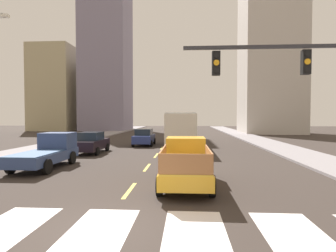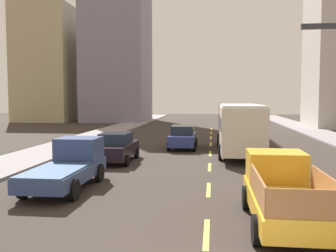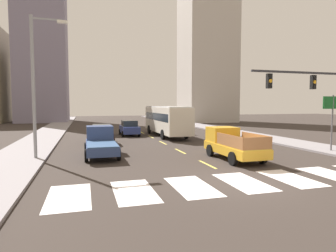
# 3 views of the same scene
# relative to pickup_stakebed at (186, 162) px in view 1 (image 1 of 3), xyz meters

# --- Properties ---
(ground_plane) EXTENTS (160.00, 160.00, 0.00)m
(ground_plane) POSITION_rel_pickup_stakebed_xyz_m (-2.26, -5.32, -0.94)
(ground_plane) COLOR #342C27
(sidewalk_right) EXTENTS (3.68, 110.00, 0.15)m
(sidewalk_right) POSITION_rel_pickup_stakebed_xyz_m (8.84, 12.68, -0.86)
(sidewalk_right) COLOR gray
(sidewalk_right) RESTS_ON ground
(sidewalk_left) EXTENTS (3.68, 110.00, 0.15)m
(sidewalk_left) POSITION_rel_pickup_stakebed_xyz_m (-13.35, 12.68, -0.86)
(sidewalk_left) COLOR gray
(sidewalk_left) RESTS_ON ground
(crosswalk_stripe_2) EXTENTS (1.61, 3.36, 0.01)m
(crosswalk_stripe_2) POSITION_rel_pickup_stakebed_xyz_m (-4.76, -5.32, -0.93)
(crosswalk_stripe_2) COLOR silver
(crosswalk_stripe_2) RESTS_ON ground
(crosswalk_stripe_3) EXTENTS (1.61, 3.36, 0.01)m
(crosswalk_stripe_3) POSITION_rel_pickup_stakebed_xyz_m (-2.26, -5.32, -0.93)
(crosswalk_stripe_3) COLOR silver
(crosswalk_stripe_3) RESTS_ON ground
(crosswalk_stripe_4) EXTENTS (1.61, 3.36, 0.01)m
(crosswalk_stripe_4) POSITION_rel_pickup_stakebed_xyz_m (0.24, -5.32, -0.93)
(crosswalk_stripe_4) COLOR silver
(crosswalk_stripe_4) RESTS_ON ground
(crosswalk_stripe_5) EXTENTS (1.61, 3.36, 0.01)m
(crosswalk_stripe_5) POSITION_rel_pickup_stakebed_xyz_m (2.74, -5.32, -0.93)
(crosswalk_stripe_5) COLOR silver
(crosswalk_stripe_5) RESTS_ON ground
(lane_dash_0) EXTENTS (0.16, 2.40, 0.01)m
(lane_dash_0) POSITION_rel_pickup_stakebed_xyz_m (-2.26, -1.32, -0.93)
(lane_dash_0) COLOR #D7C64D
(lane_dash_0) RESTS_ON ground
(lane_dash_1) EXTENTS (0.16, 2.40, 0.01)m
(lane_dash_1) POSITION_rel_pickup_stakebed_xyz_m (-2.26, 3.68, -0.93)
(lane_dash_1) COLOR #D7C64D
(lane_dash_1) RESTS_ON ground
(lane_dash_2) EXTENTS (0.16, 2.40, 0.01)m
(lane_dash_2) POSITION_rel_pickup_stakebed_xyz_m (-2.26, 8.68, -0.93)
(lane_dash_2) COLOR #D7C64D
(lane_dash_2) RESTS_ON ground
(lane_dash_3) EXTENTS (0.16, 2.40, 0.01)m
(lane_dash_3) POSITION_rel_pickup_stakebed_xyz_m (-2.26, 13.68, -0.93)
(lane_dash_3) COLOR #D7C64D
(lane_dash_3) RESTS_ON ground
(lane_dash_4) EXTENTS (0.16, 2.40, 0.01)m
(lane_dash_4) POSITION_rel_pickup_stakebed_xyz_m (-2.26, 18.68, -0.93)
(lane_dash_4) COLOR #D7C64D
(lane_dash_4) RESTS_ON ground
(lane_dash_5) EXTENTS (0.16, 2.40, 0.01)m
(lane_dash_5) POSITION_rel_pickup_stakebed_xyz_m (-2.26, 23.68, -0.93)
(lane_dash_5) COLOR #D7C64D
(lane_dash_5) RESTS_ON ground
(lane_dash_6) EXTENTS (0.16, 2.40, 0.01)m
(lane_dash_6) POSITION_rel_pickup_stakebed_xyz_m (-2.26, 28.68, -0.93)
(lane_dash_6) COLOR #D7C64D
(lane_dash_6) RESTS_ON ground
(lane_dash_7) EXTENTS (0.16, 2.40, 0.01)m
(lane_dash_7) POSITION_rel_pickup_stakebed_xyz_m (-2.26, 33.68, -0.93)
(lane_dash_7) COLOR #D7C64D
(lane_dash_7) RESTS_ON ground
(pickup_stakebed) EXTENTS (2.18, 5.20, 1.96)m
(pickup_stakebed) POSITION_rel_pickup_stakebed_xyz_m (0.00, 0.00, 0.00)
(pickup_stakebed) COLOR gold
(pickup_stakebed) RESTS_ON ground
(pickup_dark) EXTENTS (2.18, 5.20, 1.96)m
(pickup_dark) POSITION_rel_pickup_stakebed_xyz_m (-8.09, 3.49, -0.02)
(pickup_dark) COLOR navy
(pickup_dark) RESTS_ON ground
(city_bus) EXTENTS (2.72, 10.80, 3.32)m
(city_bus) POSITION_rel_pickup_stakebed_xyz_m (-0.39, 14.02, 1.02)
(city_bus) COLOR silver
(city_bus) RESTS_ON ground
(sedan_far) EXTENTS (2.02, 4.40, 1.72)m
(sedan_far) POSITION_rel_pickup_stakebed_xyz_m (-4.28, 15.84, -0.08)
(sedan_far) COLOR navy
(sedan_far) RESTS_ON ground
(sedan_mid) EXTENTS (2.02, 4.40, 1.72)m
(sedan_mid) POSITION_rel_pickup_stakebed_xyz_m (-7.68, 9.70, -0.08)
(sedan_mid) COLOR black
(sedan_mid) RESTS_ON ground
(tower_tall_centre) EXTENTS (10.04, 9.00, 46.68)m
(tower_tall_centre) POSITION_rel_pickup_stakebed_xyz_m (15.01, 37.89, 22.40)
(tower_tall_centre) COLOR beige
(tower_tall_centre) RESTS_ON ground
(block_mid_left) EXTENTS (9.49, 10.22, 32.78)m
(block_mid_left) POSITION_rel_pickup_stakebed_xyz_m (-17.14, 46.85, 15.46)
(block_mid_left) COLOR gray
(block_mid_left) RESTS_ON ground
(block_mid_right) EXTENTS (8.62, 11.07, 18.00)m
(block_mid_right) POSITION_rel_pickup_stakebed_xyz_m (-28.18, 46.90, 8.06)
(block_mid_right) COLOR tan
(block_mid_right) RESTS_ON ground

